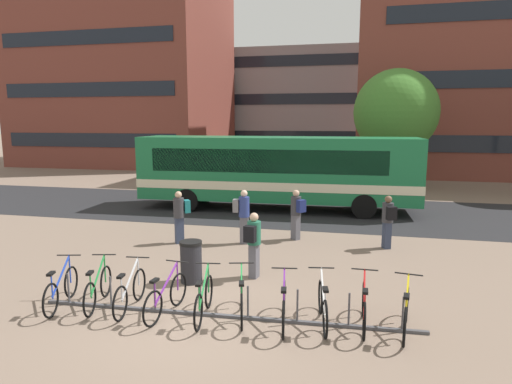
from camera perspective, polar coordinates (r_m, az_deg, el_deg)
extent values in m
plane|color=#7A6656|center=(9.37, -7.57, -15.48)|extent=(200.00, 200.00, 0.00)
cube|color=#232326|center=(19.43, 3.50, -2.31)|extent=(80.00, 7.20, 0.01)
cube|color=#196B3D|center=(19.19, 2.70, 3.14)|extent=(12.07, 2.93, 2.70)
cube|color=beige|center=(19.27, 2.69, 1.22)|extent=(12.10, 2.95, 0.36)
cube|color=black|center=(19.11, 19.22, 6.00)|extent=(1.07, 2.33, 0.40)
cube|color=black|center=(19.25, 20.64, 3.38)|extent=(0.15, 2.19, 1.40)
cube|color=black|center=(20.42, 2.37, 4.65)|extent=(9.84, 0.37, 0.97)
cube|color=black|center=(17.97, 1.19, 4.02)|extent=(9.84, 0.37, 0.97)
cylinder|color=black|center=(20.36, 13.56, -0.60)|extent=(1.01, 0.33, 1.00)
cylinder|color=black|center=(18.09, 13.89, -1.84)|extent=(1.01, 0.33, 1.00)
cylinder|color=black|center=(21.32, -6.82, 0.04)|extent=(1.01, 0.33, 1.00)
cylinder|color=black|center=(19.16, -8.91, -1.05)|extent=(1.01, 0.33, 1.00)
cube|color=#47474C|center=(9.16, -4.18, -15.82)|extent=(7.84, 0.39, 0.06)
cylinder|color=#47474C|center=(10.38, -23.25, -11.55)|extent=(0.04, 0.04, 0.70)
cylinder|color=#47474C|center=(9.89, -18.41, -12.30)|extent=(0.04, 0.04, 0.70)
cylinder|color=#47474C|center=(9.48, -13.07, -13.03)|extent=(0.04, 0.04, 0.70)
cylinder|color=#47474C|center=(9.15, -7.26, -13.69)|extent=(0.04, 0.04, 0.70)
cylinder|color=#47474C|center=(8.92, -1.06, -14.24)|extent=(0.04, 0.04, 0.70)
cylinder|color=#47474C|center=(8.80, 5.42, -14.64)|extent=(0.04, 0.04, 0.70)
cylinder|color=#47474C|center=(8.78, 12.03, -14.87)|extent=(0.04, 0.04, 0.70)
cylinder|color=#47474C|center=(8.87, 18.59, -14.91)|extent=(0.04, 0.04, 0.70)
torus|color=black|center=(10.78, -22.96, -10.75)|extent=(0.21, 0.69, 0.70)
torus|color=black|center=(9.91, -25.20, -12.68)|extent=(0.21, 0.69, 0.70)
cube|color=#1E3DB2|center=(10.26, -24.10, -9.99)|extent=(0.25, 0.90, 0.58)
cylinder|color=#1E3DB2|center=(9.90, -25.07, -11.06)|extent=(0.04, 0.04, 0.55)
cube|color=black|center=(9.82, -25.18, -9.61)|extent=(0.15, 0.24, 0.05)
cylinder|color=#1E3DB2|center=(10.67, -23.11, -9.19)|extent=(0.04, 0.04, 0.65)
cylinder|color=black|center=(10.57, -23.22, -7.58)|extent=(0.51, 0.15, 0.03)
torus|color=black|center=(10.55, -18.98, -10.95)|extent=(0.21, 0.69, 0.70)
torus|color=black|center=(9.65, -20.87, -12.99)|extent=(0.21, 0.69, 0.70)
cube|color=#1E7F38|center=(10.01, -19.94, -10.21)|extent=(0.25, 0.90, 0.58)
cylinder|color=#1E7F38|center=(9.64, -20.76, -11.32)|extent=(0.04, 0.04, 0.55)
cube|color=black|center=(9.56, -20.85, -9.83)|extent=(0.15, 0.24, 0.05)
cylinder|color=#1E7F38|center=(10.43, -19.10, -9.37)|extent=(0.04, 0.04, 0.65)
cylinder|color=black|center=(10.33, -19.20, -7.72)|extent=(0.51, 0.15, 0.03)
torus|color=black|center=(10.15, -14.97, -11.56)|extent=(0.12, 0.70, 0.70)
torus|color=black|center=(9.28, -17.29, -13.71)|extent=(0.12, 0.70, 0.70)
cube|color=#B7BABF|center=(9.62, -16.11, -10.81)|extent=(0.14, 0.92, 0.58)
cylinder|color=#B7BABF|center=(9.27, -17.12, -11.98)|extent=(0.03, 0.03, 0.55)
cube|color=black|center=(9.17, -17.20, -10.44)|extent=(0.12, 0.23, 0.05)
cylinder|color=#B7BABF|center=(10.03, -15.09, -9.92)|extent=(0.04, 0.04, 0.65)
cylinder|color=black|center=(9.93, -15.17, -8.21)|extent=(0.52, 0.09, 0.03)
torus|color=black|center=(9.70, -10.09, -12.39)|extent=(0.11, 0.70, 0.70)
torus|color=black|center=(8.89, -13.31, -14.58)|extent=(0.11, 0.70, 0.70)
cube|color=#702893|center=(9.19, -11.63, -11.59)|extent=(0.12, 0.92, 0.58)
cylinder|color=#702893|center=(8.87, -13.03, -12.79)|extent=(0.03, 0.03, 0.55)
cube|color=black|center=(8.77, -13.10, -11.19)|extent=(0.12, 0.23, 0.05)
cylinder|color=#702893|center=(9.57, -10.21, -10.68)|extent=(0.03, 0.03, 0.65)
cylinder|color=black|center=(9.47, -10.26, -8.89)|extent=(0.52, 0.08, 0.03)
torus|color=black|center=(9.50, -6.17, -12.78)|extent=(0.14, 0.70, 0.70)
torus|color=black|center=(8.58, -7.53, -15.31)|extent=(0.14, 0.70, 0.70)
cube|color=#1E7F38|center=(8.93, -6.83, -12.08)|extent=(0.15, 0.92, 0.58)
cylinder|color=#1E7F38|center=(8.56, -7.42, -13.43)|extent=(0.03, 0.03, 0.55)
cube|color=black|center=(8.47, -7.46, -11.78)|extent=(0.13, 0.23, 0.05)
cylinder|color=#1E7F38|center=(9.36, -6.23, -11.04)|extent=(0.04, 0.04, 0.65)
cylinder|color=black|center=(9.26, -6.26, -9.22)|extent=(0.52, 0.10, 0.03)
torus|color=black|center=(9.47, -1.89, -12.80)|extent=(0.22, 0.69, 0.70)
torus|color=black|center=(8.53, -1.88, -15.38)|extent=(0.22, 0.69, 0.70)
cube|color=#1E7F38|center=(8.89, -1.90, -12.12)|extent=(0.26, 0.90, 0.58)
cylinder|color=#1E7F38|center=(8.52, -1.89, -13.49)|extent=(0.04, 0.04, 0.55)
cube|color=black|center=(8.42, -1.90, -11.83)|extent=(0.15, 0.24, 0.05)
cylinder|color=#1E7F38|center=(9.33, -1.91, -11.06)|extent=(0.04, 0.04, 0.65)
cylinder|color=black|center=(9.23, -1.92, -9.23)|extent=(0.51, 0.16, 0.03)
torus|color=black|center=(9.18, 3.69, -13.54)|extent=(0.14, 0.70, 0.70)
torus|color=black|center=(8.25, 3.59, -16.30)|extent=(0.14, 0.70, 0.70)
cube|color=#702893|center=(8.61, 3.67, -12.89)|extent=(0.16, 0.92, 0.58)
cylinder|color=#702893|center=(8.23, 3.62, -14.34)|extent=(0.03, 0.03, 0.55)
cube|color=black|center=(8.13, 3.64, -12.63)|extent=(0.13, 0.23, 0.05)
cylinder|color=#702893|center=(9.04, 3.71, -11.76)|extent=(0.04, 0.04, 0.65)
cylinder|color=black|center=(8.94, 3.73, -9.88)|extent=(0.52, 0.10, 0.03)
torus|color=black|center=(9.28, 8.41, -13.37)|extent=(0.16, 0.70, 0.70)
torus|color=black|center=(8.35, 9.02, -16.07)|extent=(0.16, 0.70, 0.70)
cube|color=silver|center=(8.71, 8.74, -12.71)|extent=(0.18, 0.91, 0.58)
cylinder|color=silver|center=(8.33, 9.00, -14.13)|extent=(0.03, 0.03, 0.55)
cube|color=black|center=(8.23, 9.05, -12.44)|extent=(0.13, 0.23, 0.05)
cylinder|color=silver|center=(9.14, 8.47, -11.60)|extent=(0.04, 0.04, 0.65)
cylinder|color=black|center=(9.04, 8.52, -9.74)|extent=(0.52, 0.11, 0.03)
torus|color=black|center=(9.34, 13.84, -13.39)|extent=(0.05, 0.70, 0.70)
torus|color=black|center=(8.41, 13.93, -16.04)|extent=(0.05, 0.70, 0.70)
cube|color=red|center=(8.77, 13.96, -12.72)|extent=(0.04, 0.92, 0.58)
cylinder|color=red|center=(8.39, 13.99, -14.12)|extent=(0.03, 0.03, 0.55)
cube|color=black|center=(8.29, 14.07, -12.45)|extent=(0.10, 0.22, 0.05)
cylinder|color=red|center=(9.21, 13.92, -11.63)|extent=(0.03, 0.03, 0.65)
cylinder|color=black|center=(9.10, 13.99, -9.78)|extent=(0.52, 0.03, 0.03)
torus|color=black|center=(9.33, 19.08, -13.68)|extent=(0.15, 0.70, 0.70)
torus|color=black|center=(8.40, 18.81, -16.33)|extent=(0.15, 0.70, 0.70)
cube|color=yellow|center=(8.76, 19.07, -13.00)|extent=(0.16, 0.92, 0.58)
cylinder|color=yellow|center=(8.38, 18.94, -14.41)|extent=(0.03, 0.03, 0.55)
cube|color=black|center=(8.28, 19.04, -12.73)|extent=(0.13, 0.23, 0.05)
cylinder|color=yellow|center=(9.19, 19.18, -11.92)|extent=(0.04, 0.04, 0.65)
cylinder|color=black|center=(9.09, 19.29, -10.07)|extent=(0.52, 0.10, 0.03)
cube|color=#565660|center=(11.10, -0.25, -8.95)|extent=(0.24, 0.29, 0.87)
cylinder|color=#23664C|center=(10.90, -0.26, -5.33)|extent=(0.39, 0.39, 0.58)
sphere|color=tan|center=(10.80, -0.26, -3.29)|extent=(0.22, 0.22, 0.22)
cube|color=black|center=(10.66, -0.80, -5.51)|extent=(0.31, 0.23, 0.40)
cube|color=#2D3851|center=(14.14, 16.67, -5.42)|extent=(0.28, 0.31, 0.83)
cylinder|color=#333338|center=(13.98, 16.80, -2.58)|extent=(0.44, 0.44, 0.61)
sphere|color=brown|center=(13.90, 16.88, -0.92)|extent=(0.22, 0.22, 0.22)
cube|color=black|center=(13.74, 17.26, -2.67)|extent=(0.33, 0.27, 0.40)
cube|color=#565660|center=(14.59, 5.19, -4.59)|extent=(0.33, 0.32, 0.83)
cylinder|color=#333338|center=(14.43, 5.23, -1.80)|extent=(0.48, 0.48, 0.61)
sphere|color=tan|center=(14.36, 5.25, -0.16)|extent=(0.22, 0.22, 0.22)
cube|color=navy|center=(14.24, 5.92, -1.84)|extent=(0.32, 0.33, 0.40)
cube|color=#565660|center=(14.06, -1.55, -4.99)|extent=(0.28, 0.23, 0.88)
cylinder|color=navy|center=(13.89, -1.56, -1.94)|extent=(0.38, 0.38, 0.64)
sphere|color=beige|center=(13.81, -1.57, -0.19)|extent=(0.22, 0.22, 0.22)
cube|color=slate|center=(13.92, -2.62, -1.79)|extent=(0.21, 0.30, 0.40)
cube|color=#2D3851|center=(14.31, -9.96, -4.95)|extent=(0.33, 0.32, 0.84)
cylinder|color=#333338|center=(14.15, -10.04, -2.05)|extent=(0.48, 0.48, 0.63)
sphere|color=tan|center=(14.07, -10.09, -0.35)|extent=(0.22, 0.22, 0.22)
cube|color=#197075|center=(14.21, -9.03, -1.84)|extent=(0.31, 0.33, 0.40)
cylinder|color=#232328|center=(10.90, -8.45, -9.18)|extent=(0.52, 0.52, 0.95)
cylinder|color=black|center=(10.75, -8.51, -6.58)|extent=(0.55, 0.55, 0.08)
cylinder|color=brown|center=(26.69, 17.43, 2.98)|extent=(0.32, 0.32, 2.33)
ellipsoid|color=#427A2D|center=(26.55, 17.77, 9.90)|extent=(4.73, 4.73, 4.84)
cube|color=brown|center=(43.28, -16.34, 14.20)|extent=(16.70, 13.08, 15.73)
cube|color=black|center=(37.49, -20.82, 6.35)|extent=(14.69, 0.06, 1.10)
cube|color=black|center=(37.53, -21.17, 12.35)|extent=(14.69, 0.06, 1.10)
cube|color=black|center=(37.98, -21.54, 18.27)|extent=(14.69, 0.06, 1.10)
cube|color=gray|center=(52.15, 6.54, 11.23)|extent=(18.81, 12.88, 11.39)
cube|color=black|center=(45.72, 5.57, 7.23)|extent=(16.55, 0.06, 1.10)
cube|color=black|center=(45.75, 5.65, 11.99)|extent=(16.55, 0.06, 1.10)
cube|color=black|center=(46.08, 5.73, 16.71)|extent=(16.55, 0.06, 1.10)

